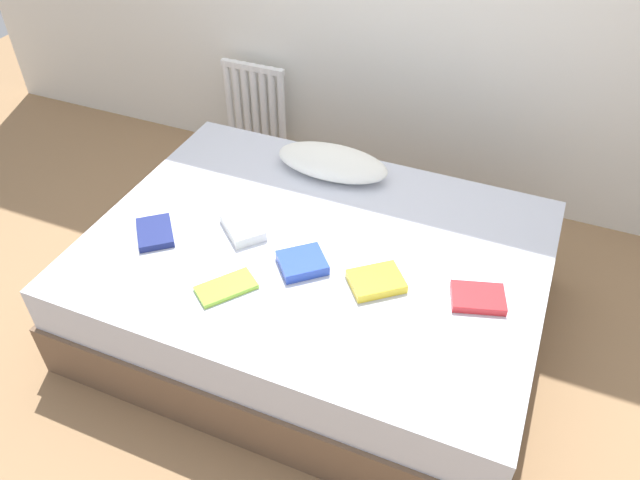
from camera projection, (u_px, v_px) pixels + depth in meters
The scene contains 10 objects.
ground_plane at pixel (316, 320), 3.00m from camera, with size 8.00×8.00×0.00m, color #93704C.
bed at pixel (316, 284), 2.84m from camera, with size 2.00×1.50×0.50m.
radiator at pixel (255, 104), 3.85m from camera, with size 0.42×0.04×0.53m.
pillow at pixel (332, 162), 3.04m from camera, with size 0.57×0.27×0.13m, color white.
textbook_navy at pixel (155, 233), 2.70m from camera, with size 0.21×0.15×0.03m, color navy.
textbook_red at pixel (478, 298), 2.40m from camera, with size 0.21×0.15×0.03m, color red.
textbook_lime at pixel (226, 288), 2.45m from camera, with size 0.23×0.12×0.02m, color #8CC638.
textbook_white at pixel (243, 227), 2.72m from camera, with size 0.22×0.14×0.05m, color white.
textbook_yellow at pixel (376, 281), 2.47m from camera, with size 0.21×0.16×0.04m, color yellow.
textbook_blue at pixel (302, 263), 2.54m from camera, with size 0.19×0.17×0.05m, color #2847B7.
Camera 1 is at (0.79, -1.85, 2.26)m, focal length 34.33 mm.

